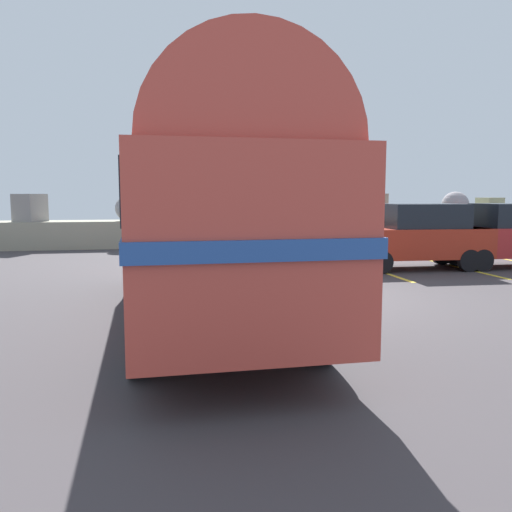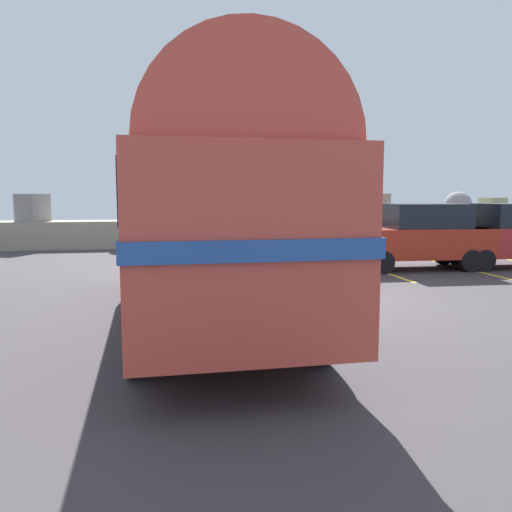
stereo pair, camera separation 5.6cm
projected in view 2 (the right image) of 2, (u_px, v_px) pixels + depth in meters
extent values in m
cube|color=#3E393C|center=(296.00, 299.00, 10.82)|extent=(32.00, 26.00, 0.02)
cube|color=gray|center=(225.00, 233.00, 22.29)|extent=(31.36, 1.80, 1.10)
cube|color=gray|center=(33.00, 208.00, 20.59)|extent=(1.26, 1.35, 1.07)
sphere|color=gray|center=(130.00, 208.00, 20.96)|extent=(1.02, 1.02, 1.02)
sphere|color=gray|center=(182.00, 203.00, 22.29)|extent=(1.36, 1.36, 1.36)
cube|color=gray|center=(270.00, 208.00, 22.34)|extent=(1.20, 1.14, 0.96)
sphere|color=tan|center=(327.00, 204.00, 23.22)|extent=(1.29, 1.29, 1.29)
cube|color=gray|center=(374.00, 206.00, 23.41)|extent=(1.25, 1.33, 1.10)
sphere|color=gray|center=(458.00, 205.00, 23.55)|extent=(1.19, 1.19, 1.19)
cube|color=#9A9C73|center=(492.00, 207.00, 24.50)|extent=(1.03, 1.04, 0.91)
cube|color=yellow|center=(378.00, 270.00, 14.84)|extent=(0.12, 4.40, 0.01)
cube|color=gold|center=(463.00, 268.00, 15.31)|extent=(0.12, 4.40, 0.01)
cylinder|color=black|center=(141.00, 272.00, 11.26)|extent=(0.30, 0.97, 0.96)
cylinder|color=black|center=(243.00, 269.00, 11.70)|extent=(0.30, 0.97, 0.96)
cylinder|color=black|center=(137.00, 334.00, 6.19)|extent=(0.30, 0.97, 0.96)
cylinder|color=black|center=(317.00, 325.00, 6.64)|extent=(0.30, 0.97, 0.96)
cube|color=#C44437|center=(206.00, 228.00, 8.83)|extent=(2.58, 8.45, 2.10)
cylinder|color=#C44437|center=(205.00, 165.00, 8.71)|extent=(2.37, 8.11, 2.20)
cube|color=#284F9C|center=(206.00, 225.00, 8.82)|extent=(2.63, 8.53, 0.20)
cube|color=black|center=(205.00, 194.00, 8.76)|extent=(2.61, 8.11, 0.64)
cube|color=silver|center=(187.00, 253.00, 13.08)|extent=(2.28, 0.21, 0.28)
cylinder|color=black|center=(383.00, 262.00, 14.17)|extent=(0.63, 0.22, 0.62)
cylinder|color=black|center=(363.00, 256.00, 15.67)|extent=(0.63, 0.22, 0.62)
cylinder|color=black|center=(471.00, 261.00, 14.52)|extent=(0.63, 0.22, 0.62)
cylinder|color=black|center=(444.00, 255.00, 16.03)|extent=(0.63, 0.22, 0.62)
cube|color=#AD2C1A|center=(416.00, 243.00, 15.05)|extent=(4.16, 1.86, 0.84)
cube|color=black|center=(425.00, 216.00, 14.99)|extent=(2.26, 1.65, 0.68)
cylinder|color=black|center=(484.00, 260.00, 14.59)|extent=(0.63, 0.22, 0.62)
cylinder|color=black|center=(455.00, 254.00, 16.09)|extent=(0.63, 0.22, 0.62)
cube|color=#B12526|center=(510.00, 241.00, 15.47)|extent=(4.16, 1.84, 0.84)
cylinder|color=#5B5B60|center=(289.00, 175.00, 16.50)|extent=(0.14, 0.14, 5.52)
cube|color=beige|center=(279.00, 91.00, 16.73)|extent=(0.44, 0.24, 0.18)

